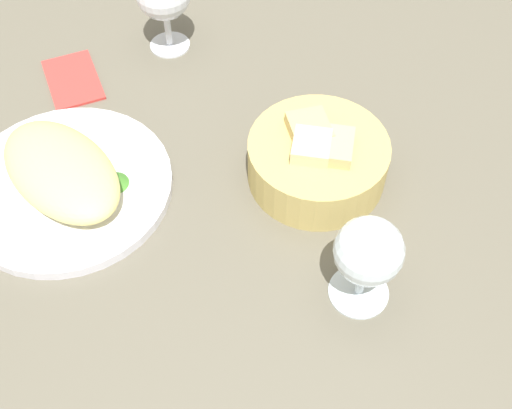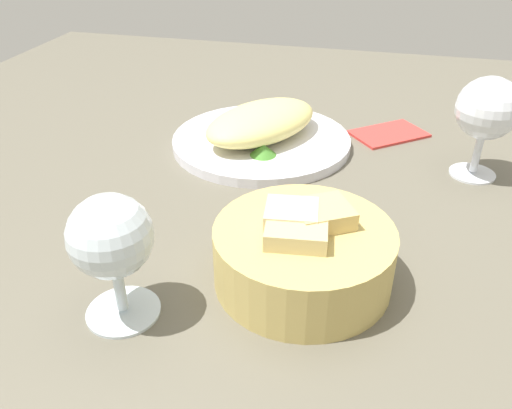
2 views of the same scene
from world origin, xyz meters
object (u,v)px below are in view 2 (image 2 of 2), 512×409
(wine_glass_near, at_px, (111,242))
(folded_napkin, at_px, (389,133))
(wine_glass_far, at_px, (487,111))
(plate, at_px, (261,141))
(bread_basket, at_px, (303,252))

(wine_glass_near, bearing_deg, folded_napkin, 154.34)
(folded_napkin, bearing_deg, wine_glass_near, -154.75)
(wine_glass_far, bearing_deg, plate, -93.93)
(wine_glass_far, relative_size, folded_napkin, 1.22)
(bread_basket, height_order, folded_napkin, bread_basket)
(wine_glass_near, height_order, wine_glass_far, wine_glass_far)
(bread_basket, bearing_deg, plate, -159.13)
(plate, bearing_deg, wine_glass_near, -5.86)
(wine_glass_far, xyz_separation_m, folded_napkin, (-0.11, -0.11, -0.09))
(plate, xyz_separation_m, wine_glass_far, (0.02, 0.30, 0.08))
(bread_basket, xyz_separation_m, wine_glass_near, (0.09, -0.15, 0.05))
(bread_basket, bearing_deg, folded_napkin, 169.16)
(bread_basket, bearing_deg, wine_glass_far, 145.65)
(bread_basket, bearing_deg, wine_glass_near, -60.25)
(wine_glass_far, distance_m, folded_napkin, 0.18)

